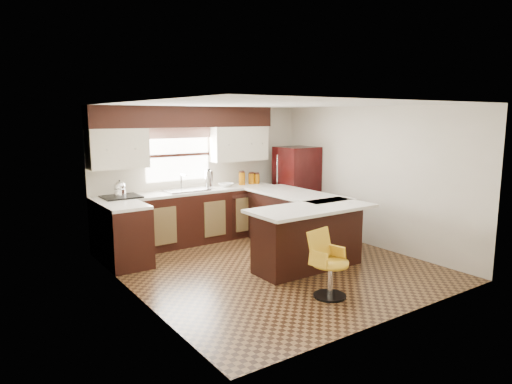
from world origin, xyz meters
TOP-DOWN VIEW (x-y plane):
  - floor at (0.00, 0.00)m, footprint 4.40×4.40m
  - ceiling at (0.00, 0.00)m, footprint 4.40×4.40m
  - wall_back at (0.00, 2.20)m, footprint 4.40×0.00m
  - wall_front at (0.00, -2.20)m, footprint 4.40×0.00m
  - wall_left at (-2.10, 0.00)m, footprint 0.00×4.40m
  - wall_right at (2.10, 0.00)m, footprint 0.00×4.40m
  - base_cab_back at (-0.45, 1.90)m, footprint 3.30×0.60m
  - base_cab_left at (-1.80, 1.25)m, footprint 0.60×0.70m
  - counter_back at (-0.45, 1.90)m, footprint 3.30×0.60m
  - counter_left at (-1.80, 1.25)m, footprint 0.60×0.70m
  - soffit at (-0.40, 2.03)m, footprint 3.40×0.35m
  - upper_cab_left at (-1.62, 2.03)m, footprint 0.94×0.35m
  - upper_cab_right at (0.68, 2.03)m, footprint 1.14×0.35m
  - window_pane at (-0.50, 2.18)m, footprint 1.20×0.02m
  - valance at (-0.50, 2.14)m, footprint 1.30×0.06m
  - sink at (-0.50, 1.88)m, footprint 0.75×0.45m
  - dishwasher at (0.55, 1.61)m, footprint 0.58×0.03m
  - cooktop at (-1.65, 1.88)m, footprint 0.58×0.50m
  - peninsula_long at (0.90, 0.62)m, footprint 0.60×1.95m
  - peninsula_return at (0.38, -0.35)m, footprint 1.65×0.60m
  - counter_pen_long at (0.95, 0.62)m, footprint 0.84×1.95m
  - counter_pen_return at (0.35, -0.44)m, footprint 1.89×0.84m
  - refrigerator at (1.73, 1.56)m, footprint 0.71×0.68m
  - bar_chair at (-0.12, -1.34)m, footprint 0.53×0.53m
  - kettle at (-1.67, 1.88)m, footprint 0.19×0.19m
  - percolator at (-0.04, 1.90)m, footprint 0.14×0.14m
  - mixing_bowl at (0.32, 1.90)m, footprint 0.32×0.32m
  - canister_large at (0.68, 1.92)m, footprint 0.12×0.12m
  - canister_med at (0.90, 1.92)m, footprint 0.12×0.12m
  - canister_small at (1.02, 1.92)m, footprint 0.13×0.13m

SIDE VIEW (x-z plane):
  - floor at x=0.00m, z-range 0.00..0.00m
  - bar_chair at x=-0.12m, z-range 0.00..0.84m
  - dishwasher at x=0.55m, z-range 0.04..0.82m
  - base_cab_back at x=-0.45m, z-range 0.00..0.90m
  - base_cab_left at x=-1.80m, z-range 0.00..0.90m
  - peninsula_long at x=0.90m, z-range 0.00..0.90m
  - peninsula_return at x=0.38m, z-range 0.00..0.90m
  - refrigerator at x=1.73m, z-range 0.00..1.65m
  - counter_back at x=-0.45m, z-range 0.90..0.94m
  - counter_left at x=-1.80m, z-range 0.90..0.94m
  - counter_pen_long at x=0.95m, z-range 0.90..0.94m
  - counter_pen_return at x=0.35m, z-range 0.90..0.94m
  - cooktop at x=-1.65m, z-range 0.94..0.97m
  - sink at x=-0.50m, z-range 0.95..0.98m
  - mixing_bowl at x=0.32m, z-range 0.95..1.01m
  - canister_small at x=1.02m, z-range 0.95..1.13m
  - canister_med at x=0.90m, z-range 0.95..1.14m
  - canister_large at x=0.68m, z-range 0.95..1.18m
  - kettle at x=-1.67m, z-range 0.97..1.23m
  - percolator at x=-0.04m, z-range 0.95..1.27m
  - wall_back at x=0.00m, z-range -1.00..3.40m
  - wall_front at x=0.00m, z-range -1.00..3.40m
  - wall_left at x=-2.10m, z-range -1.00..3.40m
  - wall_right at x=2.10m, z-range -1.00..3.40m
  - window_pane at x=-0.50m, z-range 1.10..2.00m
  - upper_cab_left at x=-1.62m, z-range 1.40..2.04m
  - upper_cab_right at x=0.68m, z-range 1.40..2.04m
  - valance at x=-0.50m, z-range 1.85..2.03m
  - soffit at x=-0.40m, z-range 2.04..2.40m
  - ceiling at x=0.00m, z-range 2.40..2.40m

